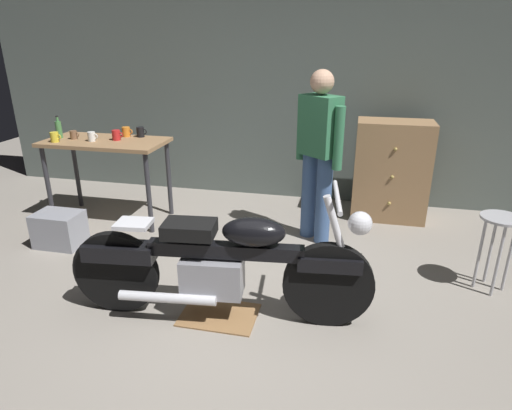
{
  "coord_description": "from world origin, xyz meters",
  "views": [
    {
      "loc": [
        0.7,
        -2.59,
        1.96
      ],
      "look_at": [
        -0.05,
        0.7,
        0.65
      ],
      "focal_mm": 30.96,
      "sensor_mm": 36.0,
      "label": 1
    }
  ],
  "objects_px": {
    "person_standing": "(319,150)",
    "mug_brown_stoneware": "(74,135)",
    "wooden_dresser": "(391,171)",
    "mug_orange_travel": "(126,132)",
    "mug_yellow_tall": "(55,137)",
    "motorcycle": "(221,263)",
    "storage_bin": "(59,229)",
    "bottle": "(59,129)",
    "shop_stool": "(499,233)",
    "mug_red_diner": "(116,135)",
    "mug_black_matte": "(141,132)",
    "mug_white_ceramic": "(92,137)"
  },
  "relations": [
    {
      "from": "mug_brown_stoneware",
      "to": "mug_yellow_tall",
      "type": "xyz_separation_m",
      "value": [
        -0.11,
        -0.17,
        0.01
      ]
    },
    {
      "from": "mug_orange_travel",
      "to": "shop_stool",
      "type": "bearing_deg",
      "value": -13.97
    },
    {
      "from": "motorcycle",
      "to": "wooden_dresser",
      "type": "height_order",
      "value": "wooden_dresser"
    },
    {
      "from": "mug_orange_travel",
      "to": "bottle",
      "type": "height_order",
      "value": "bottle"
    },
    {
      "from": "person_standing",
      "to": "mug_red_diner",
      "type": "distance_m",
      "value": 2.16
    },
    {
      "from": "storage_bin",
      "to": "person_standing",
      "type": "bearing_deg",
      "value": 16.44
    },
    {
      "from": "motorcycle",
      "to": "mug_white_ceramic",
      "type": "height_order",
      "value": "mug_white_ceramic"
    },
    {
      "from": "shop_stool",
      "to": "mug_black_matte",
      "type": "relative_size",
      "value": 5.4
    },
    {
      "from": "wooden_dresser",
      "to": "bottle",
      "type": "distance_m",
      "value": 3.67
    },
    {
      "from": "motorcycle",
      "to": "mug_white_ceramic",
      "type": "distance_m",
      "value": 2.42
    },
    {
      "from": "mug_yellow_tall",
      "to": "shop_stool",
      "type": "bearing_deg",
      "value": -6.68
    },
    {
      "from": "person_standing",
      "to": "mug_yellow_tall",
      "type": "bearing_deg",
      "value": 41.79
    },
    {
      "from": "mug_brown_stoneware",
      "to": "bottle",
      "type": "height_order",
      "value": "bottle"
    },
    {
      "from": "storage_bin",
      "to": "motorcycle",
      "type": "bearing_deg",
      "value": -22.46
    },
    {
      "from": "mug_brown_stoneware",
      "to": "bottle",
      "type": "relative_size",
      "value": 0.44
    },
    {
      "from": "mug_orange_travel",
      "to": "motorcycle",
      "type": "bearing_deg",
      "value": -47.4
    },
    {
      "from": "motorcycle",
      "to": "mug_red_diner",
      "type": "bearing_deg",
      "value": 129.85
    },
    {
      "from": "motorcycle",
      "to": "shop_stool",
      "type": "height_order",
      "value": "motorcycle"
    },
    {
      "from": "storage_bin",
      "to": "mug_orange_travel",
      "type": "xyz_separation_m",
      "value": [
        0.29,
        0.97,
        0.78
      ]
    },
    {
      "from": "bottle",
      "to": "wooden_dresser",
      "type": "bearing_deg",
      "value": 11.41
    },
    {
      "from": "mug_brown_stoneware",
      "to": "mug_yellow_tall",
      "type": "relative_size",
      "value": 0.88
    },
    {
      "from": "storage_bin",
      "to": "mug_yellow_tall",
      "type": "bearing_deg",
      "value": 119.04
    },
    {
      "from": "motorcycle",
      "to": "mug_brown_stoneware",
      "type": "bearing_deg",
      "value": 138.03
    },
    {
      "from": "storage_bin",
      "to": "mug_black_matte",
      "type": "xyz_separation_m",
      "value": [
        0.46,
        0.98,
        0.79
      ]
    },
    {
      "from": "wooden_dresser",
      "to": "mug_white_ceramic",
      "type": "relative_size",
      "value": 9.71
    },
    {
      "from": "motorcycle",
      "to": "mug_brown_stoneware",
      "type": "relative_size",
      "value": 20.73
    },
    {
      "from": "shop_stool",
      "to": "mug_orange_travel",
      "type": "distance_m",
      "value": 3.78
    },
    {
      "from": "mug_yellow_tall",
      "to": "motorcycle",
      "type": "bearing_deg",
      "value": -31.31
    },
    {
      "from": "mug_orange_travel",
      "to": "mug_brown_stoneware",
      "type": "bearing_deg",
      "value": -153.81
    },
    {
      "from": "mug_red_diner",
      "to": "mug_brown_stoneware",
      "type": "xyz_separation_m",
      "value": [
        -0.48,
        -0.05,
        -0.01
      ]
    },
    {
      "from": "wooden_dresser",
      "to": "bottle",
      "type": "relative_size",
      "value": 4.56
    },
    {
      "from": "storage_bin",
      "to": "bottle",
      "type": "relative_size",
      "value": 1.83
    },
    {
      "from": "person_standing",
      "to": "mug_brown_stoneware",
      "type": "distance_m",
      "value": 2.63
    },
    {
      "from": "wooden_dresser",
      "to": "mug_orange_travel",
      "type": "height_order",
      "value": "wooden_dresser"
    },
    {
      "from": "mug_black_matte",
      "to": "person_standing",
      "type": "bearing_deg",
      "value": -7.63
    },
    {
      "from": "storage_bin",
      "to": "mug_brown_stoneware",
      "type": "distance_m",
      "value": 1.08
    },
    {
      "from": "storage_bin",
      "to": "bottle",
      "type": "xyz_separation_m",
      "value": [
        -0.39,
        0.75,
        0.83
      ]
    },
    {
      "from": "wooden_dresser",
      "to": "mug_brown_stoneware",
      "type": "bearing_deg",
      "value": -167.71
    },
    {
      "from": "motorcycle",
      "to": "storage_bin",
      "type": "distance_m",
      "value": 2.09
    },
    {
      "from": "mug_brown_stoneware",
      "to": "bottle",
      "type": "xyz_separation_m",
      "value": [
        -0.19,
        0.02,
        0.05
      ]
    },
    {
      "from": "person_standing",
      "to": "motorcycle",
      "type": "bearing_deg",
      "value": 109.37
    },
    {
      "from": "storage_bin",
      "to": "mug_brown_stoneware",
      "type": "bearing_deg",
      "value": 105.4
    },
    {
      "from": "shop_stool",
      "to": "mug_yellow_tall",
      "type": "bearing_deg",
      "value": 173.32
    },
    {
      "from": "mug_brown_stoneware",
      "to": "mug_black_matte",
      "type": "relative_size",
      "value": 0.89
    },
    {
      "from": "storage_bin",
      "to": "mug_brown_stoneware",
      "type": "xyz_separation_m",
      "value": [
        -0.2,
        0.73,
        0.78
      ]
    },
    {
      "from": "shop_stool",
      "to": "motorcycle",
      "type": "bearing_deg",
      "value": -157.05
    },
    {
      "from": "person_standing",
      "to": "shop_stool",
      "type": "bearing_deg",
      "value": -165.05
    },
    {
      "from": "motorcycle",
      "to": "storage_bin",
      "type": "bearing_deg",
      "value": 151.29
    },
    {
      "from": "person_standing",
      "to": "mug_white_ceramic",
      "type": "xyz_separation_m",
      "value": [
        -2.39,
        -0.04,
        0.02
      ]
    },
    {
      "from": "motorcycle",
      "to": "mug_white_ceramic",
      "type": "xyz_separation_m",
      "value": [
        -1.86,
        1.47,
        0.5
      ]
    }
  ]
}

